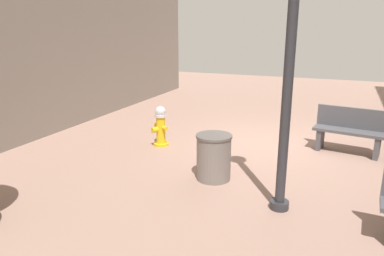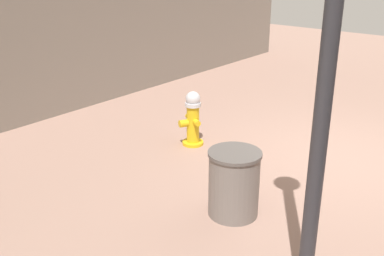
{
  "view_description": "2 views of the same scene",
  "coord_description": "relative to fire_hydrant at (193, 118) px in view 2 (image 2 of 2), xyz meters",
  "views": [
    {
      "loc": [
        -1.36,
        7.98,
        2.6
      ],
      "look_at": [
        0.98,
        2.34,
        0.89
      ],
      "focal_mm": 34.01,
      "sensor_mm": 36.0,
      "label": 1
    },
    {
      "loc": [
        -2.08,
        6.32,
        2.93
      ],
      "look_at": [
        1.27,
        2.26,
        0.91
      ],
      "focal_mm": 42.67,
      "sensor_mm": 36.0,
      "label": 2
    }
  ],
  "objects": [
    {
      "name": "fire_hydrant",
      "position": [
        0.0,
        0.0,
        0.0
      ],
      "size": [
        0.42,
        0.41,
        0.9
      ],
      "color": "gold",
      "rests_on": "ground_plane"
    },
    {
      "name": "ground_plane",
      "position": [
        -2.29,
        -1.01,
        -0.45
      ],
      "size": [
        23.4,
        23.4,
        0.0
      ],
      "primitive_type": "plane",
      "color": "#9E7A6B"
    },
    {
      "name": "street_lamp",
      "position": [
        -2.98,
        1.99,
        2.08
      ],
      "size": [
        0.36,
        0.36,
        4.1
      ],
      "color": "#2D2D33",
      "rests_on": "ground_plane"
    },
    {
      "name": "trash_bin",
      "position": [
        -1.72,
        1.33,
        -0.04
      ],
      "size": [
        0.63,
        0.63,
        0.81
      ],
      "color": "slate",
      "rests_on": "ground_plane"
    }
  ]
}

